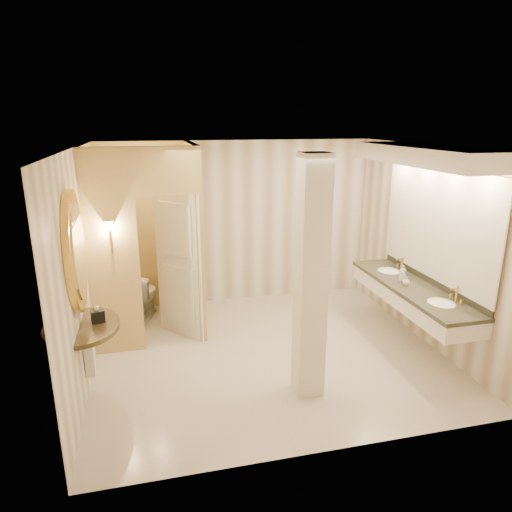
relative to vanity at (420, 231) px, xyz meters
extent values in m
plane|color=beige|center=(-1.98, 0.24, -1.63)|extent=(4.50, 4.50, 0.00)
plane|color=silver|center=(-1.98, 0.24, 1.07)|extent=(4.50, 4.50, 0.00)
cube|color=silver|center=(-1.98, 2.24, -0.28)|extent=(4.50, 0.02, 2.70)
cube|color=silver|center=(-1.98, -1.76, -0.28)|extent=(4.50, 0.02, 2.70)
cube|color=silver|center=(-4.23, 0.24, -0.28)|extent=(0.02, 4.00, 2.70)
cube|color=silver|center=(0.27, 0.24, -0.28)|extent=(0.02, 4.00, 2.70)
cube|color=#E4C977|center=(-2.78, 1.49, -0.28)|extent=(0.10, 1.50, 2.70)
cube|color=#E4C977|center=(-3.90, 0.74, -0.28)|extent=(0.65, 0.10, 2.70)
cube|color=#E4C977|center=(-3.18, 0.74, 0.77)|extent=(0.80, 0.10, 0.60)
cube|color=silver|center=(-3.06, 1.02, -0.58)|extent=(0.59, 0.61, 2.10)
cylinder|color=#BD8E3C|center=(-3.90, 0.67, -0.08)|extent=(0.03, 0.03, 0.30)
cone|color=silver|center=(-3.90, 0.67, 0.12)|extent=(0.14, 0.14, 0.14)
cube|color=silver|center=(-0.03, 0.00, -0.90)|extent=(0.60, 2.33, 0.24)
cube|color=black|center=(-0.03, 0.00, -0.78)|extent=(0.64, 2.37, 0.05)
cube|color=black|center=(0.25, 0.00, -0.71)|extent=(0.03, 2.33, 0.10)
ellipsoid|color=white|center=(-0.03, -0.63, -0.80)|extent=(0.40, 0.44, 0.15)
cylinder|color=#BD8E3C|center=(0.17, -0.63, -0.67)|extent=(0.03, 0.03, 0.22)
ellipsoid|color=white|center=(-0.03, 0.63, -0.80)|extent=(0.40, 0.44, 0.15)
cylinder|color=#BD8E3C|center=(0.17, 0.63, -0.67)|extent=(0.03, 0.03, 0.22)
cube|color=white|center=(0.25, 0.00, 0.07)|extent=(0.03, 2.33, 1.40)
cube|color=silver|center=(-0.03, 0.00, 0.96)|extent=(0.75, 2.53, 0.22)
cylinder|color=black|center=(-4.21, -0.28, -0.78)|extent=(1.00, 1.00, 0.05)
cube|color=silver|center=(-4.17, -0.28, -1.08)|extent=(0.10, 0.10, 0.60)
cylinder|color=gold|center=(-4.19, -0.28, 0.07)|extent=(0.07, 1.00, 1.00)
cylinder|color=white|center=(-4.15, -0.28, 0.07)|extent=(0.02, 0.80, 0.80)
cube|color=silver|center=(-1.77, -0.76, -0.28)|extent=(0.30, 0.30, 2.70)
cube|color=black|center=(-4.04, -0.22, -0.69)|extent=(0.16, 0.16, 0.14)
imported|color=white|center=(-3.61, 1.77, -1.25)|extent=(0.63, 0.83, 0.75)
imported|color=beige|center=(-0.05, 0.22, -0.69)|extent=(0.08, 0.08, 0.14)
imported|color=silver|center=(-0.12, 0.02, -0.69)|extent=(0.12, 0.12, 0.12)
imported|color=#C6B28C|center=(-0.08, 0.19, -0.64)|extent=(0.10, 0.10, 0.23)
camera|label=1|loc=(-3.42, -5.11, 1.38)|focal=32.00mm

